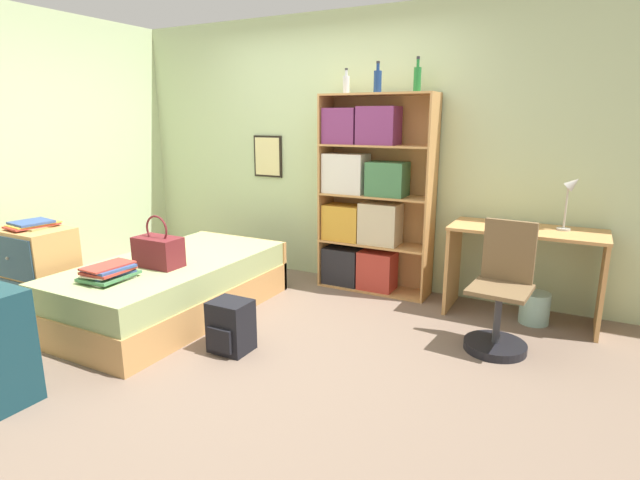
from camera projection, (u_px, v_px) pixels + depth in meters
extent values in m
plane|color=#756051|center=(240.00, 329.00, 3.93)|extent=(14.00, 14.00, 0.00)
cube|color=beige|center=(331.00, 151.00, 4.98)|extent=(10.00, 0.06, 2.60)
cube|color=black|center=(268.00, 156.00, 5.29)|extent=(0.34, 0.02, 0.43)
cube|color=beige|center=(267.00, 156.00, 5.28)|extent=(0.30, 0.01, 0.39)
cube|color=beige|center=(35.00, 153.00, 4.67)|extent=(0.06, 10.00, 2.60)
cube|color=tan|center=(173.00, 299.00, 4.21)|extent=(1.04, 1.96, 0.26)
cube|color=#9EAD70|center=(171.00, 272.00, 4.15)|extent=(1.01, 1.93, 0.21)
cube|color=tan|center=(241.00, 259.00, 5.01)|extent=(1.04, 0.04, 0.47)
cube|color=maroon|center=(158.00, 252.00, 3.94)|extent=(0.37, 0.21, 0.24)
torus|color=maroon|center=(157.00, 229.00, 3.90)|extent=(0.22, 0.02, 0.22)
cube|color=silver|center=(110.00, 279.00, 3.64)|extent=(0.25, 0.33, 0.01)
cube|color=#427A4C|center=(109.00, 278.00, 3.63)|extent=(0.28, 0.35, 0.01)
cube|color=#427A4C|center=(109.00, 276.00, 3.62)|extent=(0.31, 0.38, 0.02)
cube|color=#334C84|center=(111.00, 273.00, 3.63)|extent=(0.25, 0.33, 0.02)
cube|color=beige|center=(107.00, 272.00, 3.61)|extent=(0.25, 0.35, 0.01)
cube|color=#B2382D|center=(108.00, 270.00, 3.60)|extent=(0.27, 0.32, 0.02)
cube|color=#334C84|center=(108.00, 267.00, 3.61)|extent=(0.29, 0.31, 0.02)
cube|color=#B2382D|center=(108.00, 266.00, 3.60)|extent=(0.22, 0.35, 0.01)
cube|color=tan|center=(37.00, 273.00, 4.11)|extent=(0.63, 0.40, 0.75)
cube|color=#284256|center=(15.00, 301.00, 3.98)|extent=(0.59, 0.01, 0.34)
sphere|color=#B2A893|center=(14.00, 301.00, 3.96)|extent=(0.02, 0.02, 0.02)
cube|color=#284256|center=(9.00, 258.00, 3.89)|extent=(0.59, 0.01, 0.34)
sphere|color=#B2A893|center=(7.00, 258.00, 3.88)|extent=(0.02, 0.02, 0.02)
cube|color=#99894C|center=(34.00, 227.00, 4.04)|extent=(0.29, 0.30, 0.01)
cube|color=#B2382D|center=(32.00, 225.00, 4.02)|extent=(0.27, 0.38, 0.01)
cube|color=gold|center=(34.00, 224.00, 4.03)|extent=(0.26, 0.38, 0.01)
cube|color=#334C84|center=(31.00, 222.00, 4.02)|extent=(0.29, 0.30, 0.02)
cube|color=tan|center=(326.00, 192.00, 4.86)|extent=(0.02, 0.33, 1.83)
cube|color=tan|center=(431.00, 200.00, 4.39)|extent=(0.02, 0.33, 1.83)
cube|color=tan|center=(382.00, 193.00, 4.76)|extent=(1.06, 0.01, 1.83)
cube|color=tan|center=(373.00, 288.00, 4.84)|extent=(1.02, 0.33, 0.02)
cube|color=tan|center=(375.00, 243.00, 4.73)|extent=(1.02, 0.33, 0.02)
cube|color=tan|center=(376.00, 196.00, 4.62)|extent=(1.02, 0.33, 0.02)
cube|color=tan|center=(377.00, 146.00, 4.52)|extent=(1.02, 0.33, 0.02)
cube|color=tan|center=(379.00, 94.00, 4.41)|extent=(1.02, 0.33, 0.02)
cube|color=#232328|center=(343.00, 266.00, 4.93)|extent=(0.36, 0.25, 0.36)
cube|color=#B2382D|center=(377.00, 270.00, 4.76)|extent=(0.34, 0.25, 0.37)
cube|color=gold|center=(344.00, 222.00, 4.82)|extent=(0.37, 0.25, 0.34)
cube|color=beige|center=(380.00, 224.00, 4.64)|extent=(0.36, 0.25, 0.39)
cube|color=silver|center=(346.00, 173.00, 4.70)|extent=(0.40, 0.25, 0.37)
cube|color=#427A4C|center=(387.00, 179.00, 4.52)|extent=(0.35, 0.25, 0.31)
cube|color=#7A336B|center=(343.00, 126.00, 4.62)|extent=(0.32, 0.25, 0.32)
cube|color=#7A336B|center=(379.00, 126.00, 4.45)|extent=(0.36, 0.25, 0.34)
cylinder|color=#B7BCC1|center=(346.00, 85.00, 4.55)|extent=(0.06, 0.06, 0.16)
cylinder|color=#B7BCC1|center=(346.00, 73.00, 4.52)|extent=(0.02, 0.02, 0.05)
cylinder|color=#232328|center=(346.00, 69.00, 4.51)|extent=(0.03, 0.03, 0.02)
cylinder|color=navy|center=(378.00, 82.00, 4.37)|extent=(0.07, 0.07, 0.19)
cylinder|color=navy|center=(378.00, 67.00, 4.34)|extent=(0.03, 0.03, 0.06)
cylinder|color=#232328|center=(378.00, 62.00, 4.33)|extent=(0.03, 0.03, 0.02)
cylinder|color=#1E6B2D|center=(417.00, 80.00, 4.25)|extent=(0.06, 0.06, 0.20)
cylinder|color=#1E6B2D|center=(418.00, 63.00, 4.22)|extent=(0.03, 0.03, 0.06)
cylinder|color=#232328|center=(418.00, 58.00, 4.21)|extent=(0.03, 0.03, 0.02)
cube|color=tan|center=(527.00, 230.00, 3.97)|extent=(1.18, 0.52, 0.02)
cube|color=tan|center=(453.00, 266.00, 4.32)|extent=(0.03, 0.48, 0.73)
cube|color=tan|center=(602.00, 286.00, 3.80)|extent=(0.03, 0.48, 0.73)
cylinder|color=#ADA89E|center=(563.00, 229.00, 3.92)|extent=(0.10, 0.10, 0.02)
cylinder|color=#ADA89E|center=(566.00, 207.00, 3.88)|extent=(0.02, 0.02, 0.33)
cone|color=#ADA89E|center=(573.00, 183.00, 3.82)|extent=(0.13, 0.09, 0.13)
cylinder|color=black|center=(495.00, 346.00, 3.57)|extent=(0.44, 0.44, 0.06)
cylinder|color=#333338|center=(497.00, 321.00, 3.52)|extent=(0.05, 0.05, 0.44)
cube|color=brown|center=(500.00, 290.00, 3.46)|extent=(0.43, 0.43, 0.03)
cube|color=brown|center=(509.00, 251.00, 3.56)|extent=(0.36, 0.07, 0.44)
cube|color=black|center=(231.00, 326.00, 3.53)|extent=(0.28, 0.23, 0.37)
cube|color=black|center=(219.00, 340.00, 3.43)|extent=(0.19, 0.03, 0.17)
cylinder|color=#99C1B2|center=(535.00, 308.00, 4.02)|extent=(0.23, 0.23, 0.25)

